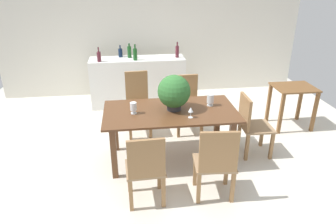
# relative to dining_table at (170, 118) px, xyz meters

# --- Properties ---
(ground_plane) EXTENTS (7.04, 7.04, 0.00)m
(ground_plane) POSITION_rel_dining_table_xyz_m (0.00, 0.26, -0.65)
(ground_plane) COLOR silver
(back_wall) EXTENTS (6.40, 0.10, 2.60)m
(back_wall) POSITION_rel_dining_table_xyz_m (0.00, 2.86, 0.65)
(back_wall) COLOR silver
(back_wall) RESTS_ON ground
(dining_table) EXTENTS (1.81, 0.95, 0.77)m
(dining_table) POSITION_rel_dining_table_xyz_m (0.00, 0.00, 0.00)
(dining_table) COLOR brown
(dining_table) RESTS_ON ground
(chair_near_left) EXTENTS (0.46, 0.43, 0.91)m
(chair_near_left) POSITION_rel_dining_table_xyz_m (-0.40, -0.93, -0.15)
(chair_near_left) COLOR olive
(chair_near_left) RESTS_ON ground
(chair_far_left) EXTENTS (0.43, 0.45, 1.03)m
(chair_far_left) POSITION_rel_dining_table_xyz_m (-0.41, 0.94, -0.10)
(chair_far_left) COLOR olive
(chair_far_left) RESTS_ON ground
(chair_foot_end) EXTENTS (0.45, 0.46, 0.91)m
(chair_foot_end) POSITION_rel_dining_table_xyz_m (1.17, 0.00, -0.14)
(chair_foot_end) COLOR olive
(chair_foot_end) RESTS_ON ground
(chair_near_right) EXTENTS (0.50, 0.45, 0.95)m
(chair_near_right) POSITION_rel_dining_table_xyz_m (0.40, -0.93, -0.13)
(chair_near_right) COLOR olive
(chair_near_right) RESTS_ON ground
(chair_far_right) EXTENTS (0.49, 0.50, 0.93)m
(chair_far_right) POSITION_rel_dining_table_xyz_m (0.40, 0.94, -0.14)
(chair_far_right) COLOR olive
(chair_far_right) RESTS_ON ground
(flower_centerpiece) EXTENTS (0.44, 0.45, 0.49)m
(flower_centerpiece) POSITION_rel_dining_table_xyz_m (0.05, 0.02, 0.37)
(flower_centerpiece) COLOR #333338
(flower_centerpiece) RESTS_ON dining_table
(crystal_vase_left) EXTENTS (0.09, 0.09, 0.16)m
(crystal_vase_left) POSITION_rel_dining_table_xyz_m (-0.50, -0.03, 0.21)
(crystal_vase_left) COLOR silver
(crystal_vase_left) RESTS_ON dining_table
(crystal_vase_center_near) EXTENTS (0.10, 0.10, 0.17)m
(crystal_vase_center_near) POSITION_rel_dining_table_xyz_m (0.58, 0.10, 0.21)
(crystal_vase_center_near) COLOR silver
(crystal_vase_center_near) RESTS_ON dining_table
(wine_glass) EXTENTS (0.07, 0.07, 0.14)m
(wine_glass) POSITION_rel_dining_table_xyz_m (0.23, -0.26, 0.22)
(wine_glass) COLOR silver
(wine_glass) RESTS_ON dining_table
(kitchen_counter) EXTENTS (1.85, 0.52, 0.96)m
(kitchen_counter) POSITION_rel_dining_table_xyz_m (-0.36, 2.14, -0.17)
(kitchen_counter) COLOR white
(kitchen_counter) RESTS_ON ground
(wine_bottle_amber) EXTENTS (0.08, 0.08, 0.30)m
(wine_bottle_amber) POSITION_rel_dining_table_xyz_m (-0.40, 2.01, 0.42)
(wine_bottle_amber) COLOR #194C1E
(wine_bottle_amber) RESTS_ON kitchen_counter
(wine_bottle_green) EXTENTS (0.08, 0.08, 0.23)m
(wine_bottle_green) POSITION_rel_dining_table_xyz_m (-0.68, 2.29, 0.39)
(wine_bottle_green) COLOR #0F1E38
(wine_bottle_green) RESTS_ON kitchen_counter
(wine_bottle_clear) EXTENTS (0.07, 0.07, 0.30)m
(wine_bottle_clear) POSITION_rel_dining_table_xyz_m (0.42, 2.12, 0.42)
(wine_bottle_clear) COLOR #511E28
(wine_bottle_clear) RESTS_ON kitchen_counter
(wine_bottle_dark) EXTENTS (0.07, 0.07, 0.27)m
(wine_bottle_dark) POSITION_rel_dining_table_xyz_m (-1.07, 1.99, 0.40)
(wine_bottle_dark) COLOR #511E28
(wine_bottle_dark) RESTS_ON kitchen_counter
(wine_bottle_tall) EXTENTS (0.08, 0.08, 0.28)m
(wine_bottle_tall) POSITION_rel_dining_table_xyz_m (-0.50, 2.22, 0.42)
(wine_bottle_tall) COLOR #194C1E
(wine_bottle_tall) RESTS_ON kitchen_counter
(side_table) EXTENTS (0.67, 0.56, 0.73)m
(side_table) POSITION_rel_dining_table_xyz_m (2.21, 0.78, -0.09)
(side_table) COLOR brown
(side_table) RESTS_ON ground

